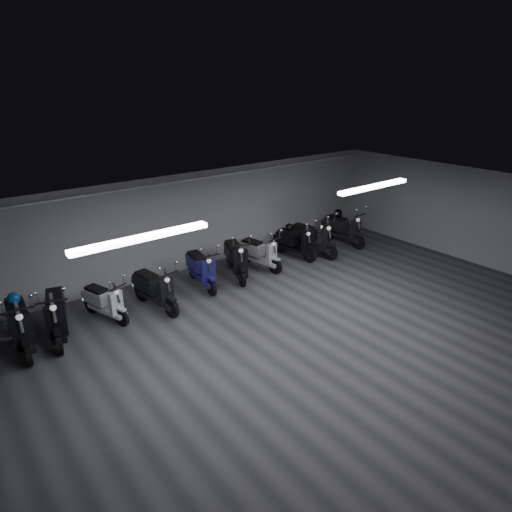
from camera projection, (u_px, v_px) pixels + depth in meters
floor at (309, 343)px, 9.19m from camera, size 14.00×10.00×0.01m
ceiling at (315, 215)px, 8.13m from camera, size 14.00×10.00×0.01m
back_wall at (187, 223)px, 12.32m from camera, size 14.00×0.01×2.80m
right_wall at (485, 219)px, 12.64m from camera, size 0.01×10.00×2.80m
fluor_strip_left at (142, 238)px, 7.18m from camera, size 2.40×0.18×0.08m
fluor_strip_right at (374, 187)px, 10.59m from camera, size 2.40×0.18×0.08m
conduit at (186, 180)px, 11.79m from camera, size 13.60×0.05×0.05m
scooter_0 at (18, 317)px, 8.75m from camera, size 0.80×2.02×1.47m
scooter_1 at (55, 307)px, 9.14m from camera, size 1.11×2.05×1.45m
scooter_2 at (104, 296)px, 9.89m from camera, size 1.01×1.68×1.19m
scooter_3 at (154, 283)px, 10.32m from camera, size 0.90×1.90×1.36m
scooter_4 at (201, 263)px, 11.46m from camera, size 0.84×1.87×1.35m
scooter_5 at (236, 253)px, 12.02m from camera, size 1.30×2.04×1.44m
scooter_6 at (260, 248)px, 12.57m from camera, size 0.90×1.82×1.29m
scooter_7 at (295, 238)px, 13.37m from camera, size 0.82×1.82×1.31m
scooter_8 at (312, 233)px, 13.52m from camera, size 1.10×2.07×1.47m
scooter_9 at (344, 224)px, 14.45m from camera, size 0.72×1.94×1.42m
helmet_0 at (14, 298)px, 8.84m from camera, size 0.25×0.25×0.25m
helmet_1 at (338, 213)px, 14.52m from camera, size 0.27×0.27×0.27m
helmet_2 at (289, 227)px, 13.42m from camera, size 0.24×0.24×0.24m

